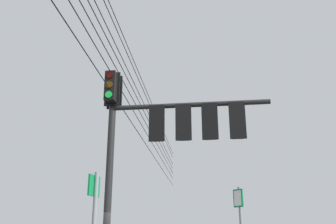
{
  "coord_description": "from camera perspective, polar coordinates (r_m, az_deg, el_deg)",
  "views": [
    {
      "loc": [
        1.74,
        -10.11,
        1.88
      ],
      "look_at": [
        1.64,
        -0.21,
        5.24
      ],
      "focal_mm": 39.54,
      "sensor_mm": 36.0,
      "label": 1
    }
  ],
  "objects": [
    {
      "name": "overhead_wire_span",
      "position": [
        12.85,
        -6.48,
        5.5
      ],
      "size": [
        3.32,
        33.66,
        2.94
      ],
      "color": "black"
    },
    {
      "name": "signal_mast_assembly",
      "position": [
        10.33,
        -1.97,
        -2.96
      ],
      "size": [
        4.68,
        1.12,
        6.5
      ],
      "color": "black",
      "rests_on": "ground"
    }
  ]
}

